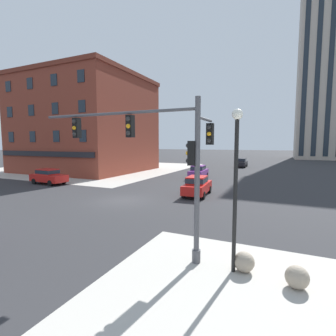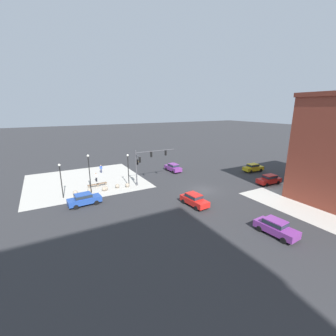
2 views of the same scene
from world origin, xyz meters
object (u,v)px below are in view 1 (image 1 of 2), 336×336
at_px(traffic_signal_main, 162,153).
at_px(car_cross_eastbound, 48,176).
at_px(car_main_southbound_near, 197,185).
at_px(bollard_sphere_curb_b, 297,277).
at_px(car_cross_westbound, 198,171).
at_px(street_lamp_corner_near, 236,173).
at_px(car_main_northbound_far, 241,162).
at_px(bollard_sphere_curb_a, 244,262).

relative_size(traffic_signal_main, car_cross_eastbound, 1.68).
bearing_deg(car_main_southbound_near, bollard_sphere_curb_b, -59.36).
bearing_deg(car_cross_westbound, street_lamp_corner_near, -69.40).
bearing_deg(car_main_northbound_far, bollard_sphere_curb_b, -79.42).
relative_size(bollard_sphere_curb_a, car_cross_eastbound, 0.16).
relative_size(car_main_northbound_far, car_cross_eastbound, 0.98).
bearing_deg(bollard_sphere_curb_a, car_cross_eastbound, 154.40).
xyz_separation_m(bollard_sphere_curb_a, car_cross_eastbound, (-22.40, 10.73, 0.56)).
bearing_deg(car_cross_westbound, car_main_southbound_near, -72.93).
distance_m(bollard_sphere_curb_b, car_cross_eastbound, 26.48).
bearing_deg(car_cross_westbound, bollard_sphere_curb_a, -68.48).
distance_m(street_lamp_corner_near, car_main_southbound_near, 13.23).
height_order(street_lamp_corner_near, car_main_southbound_near, street_lamp_corner_near).
relative_size(traffic_signal_main, car_main_northbound_far, 1.72).
height_order(traffic_signal_main, car_cross_eastbound, traffic_signal_main).
xyz_separation_m(street_lamp_corner_near, car_cross_eastbound, (-22.05, 10.89, -2.60)).
bearing_deg(bollard_sphere_curb_b, car_cross_westbound, 114.75).
distance_m(traffic_signal_main, car_cross_westbound, 22.78).
bearing_deg(traffic_signal_main, street_lamp_corner_near, -6.26).
xyz_separation_m(car_main_southbound_near, car_cross_eastbound, (-16.87, -1.00, 0.00)).
bearing_deg(car_main_northbound_far, car_cross_eastbound, -119.36).
xyz_separation_m(traffic_signal_main, car_main_northbound_far, (-2.65, 39.89, -3.21)).
xyz_separation_m(bollard_sphere_curb_b, car_cross_eastbound, (-24.04, 11.10, 0.56)).
bearing_deg(bollard_sphere_curb_b, street_lamp_corner_near, 174.07).
distance_m(traffic_signal_main, street_lamp_corner_near, 3.00).
height_order(bollard_sphere_curb_a, car_main_northbound_far, car_main_northbound_far).
bearing_deg(car_cross_eastbound, street_lamp_corner_near, -26.28).
distance_m(traffic_signal_main, car_cross_eastbound, 22.10).
relative_size(bollard_sphere_curb_a, car_main_northbound_far, 0.16).
height_order(car_main_northbound_far, car_cross_westbound, same).
bearing_deg(bollard_sphere_curb_a, car_main_southbound_near, 115.22).
relative_size(traffic_signal_main, car_main_southbound_near, 1.68).
bearing_deg(car_main_southbound_near, car_main_northbound_far, 90.77).
bearing_deg(bollard_sphere_curb_b, car_main_southbound_near, 120.64).
bearing_deg(street_lamp_corner_near, car_main_northbound_far, 97.88).
bearing_deg(car_cross_eastbound, car_cross_westbound, 39.57).
xyz_separation_m(traffic_signal_main, bollard_sphere_curb_a, (3.26, -0.16, -3.78)).
height_order(traffic_signal_main, car_main_southbound_near, traffic_signal_main).
bearing_deg(bollard_sphere_curb_b, traffic_signal_main, 173.88).
height_order(traffic_signal_main, bollard_sphere_curb_b, traffic_signal_main).
bearing_deg(street_lamp_corner_near, bollard_sphere_curb_b, -5.93).
xyz_separation_m(car_main_southbound_near, car_cross_westbound, (-3.17, 10.32, 0.00)).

